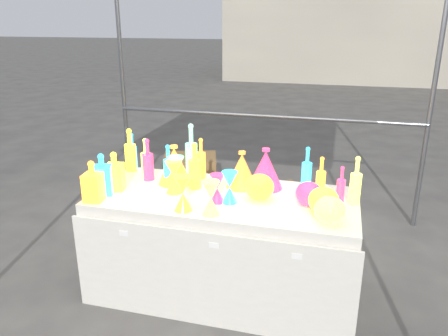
% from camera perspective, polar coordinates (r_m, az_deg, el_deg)
% --- Properties ---
extents(ground, '(80.00, 80.00, 0.00)m').
position_cam_1_polar(ground, '(3.36, 0.00, -15.51)').
color(ground, slate).
rests_on(ground, ground).
extents(display_table, '(1.84, 0.83, 0.75)m').
position_cam_1_polar(display_table, '(3.16, -0.04, -9.99)').
color(display_table, silver).
rests_on(display_table, ground).
extents(cardboard_box_closed, '(0.69, 0.58, 0.43)m').
position_cam_1_polar(cardboard_box_closed, '(5.01, -4.42, -0.77)').
color(cardboard_box_closed, olive).
rests_on(cardboard_box_closed, ground).
extents(cardboard_box_flat, '(0.80, 0.74, 0.06)m').
position_cam_1_polar(cardboard_box_flat, '(5.04, 6.58, -3.02)').
color(cardboard_box_flat, olive).
rests_on(cardboard_box_flat, ground).
extents(bottle_0, '(0.11, 0.11, 0.34)m').
position_cam_1_polar(bottle_0, '(3.52, -12.15, 2.34)').
color(bottle_0, '#DD5614').
rests_on(bottle_0, display_table).
extents(bottle_1, '(0.08, 0.08, 0.30)m').
position_cam_1_polar(bottle_1, '(3.55, -11.88, 2.14)').
color(bottle_1, '#1B961B').
rests_on(bottle_1, display_table).
extents(bottle_2, '(0.08, 0.08, 0.31)m').
position_cam_1_polar(bottle_2, '(3.28, -3.02, 1.28)').
color(bottle_2, yellow).
rests_on(bottle_2, display_table).
extents(bottle_3, '(0.10, 0.10, 0.32)m').
position_cam_1_polar(bottle_3, '(3.29, -9.92, 1.12)').
color(bottle_3, '#1C40A5').
rests_on(bottle_3, display_table).
extents(bottle_4, '(0.10, 0.10, 0.31)m').
position_cam_1_polar(bottle_4, '(3.33, -10.17, 1.25)').
color(bottle_4, '#146281').
rests_on(bottle_4, display_table).
extents(bottle_5, '(0.11, 0.11, 0.42)m').
position_cam_1_polar(bottle_5, '(3.28, -4.28, 2.23)').
color(bottle_5, '#A82160').
rests_on(bottle_5, display_table).
extents(bottle_6, '(0.10, 0.10, 0.34)m').
position_cam_1_polar(bottle_6, '(3.08, -3.85, 0.29)').
color(bottle_6, '#DD5614').
rests_on(bottle_6, display_table).
extents(bottle_7, '(0.08, 0.08, 0.30)m').
position_cam_1_polar(bottle_7, '(3.16, -7.28, 0.39)').
color(bottle_7, '#1B961B').
rests_on(bottle_7, display_table).
extents(decanter_0, '(0.14, 0.14, 0.28)m').
position_cam_1_polar(decanter_0, '(3.15, -14.09, -0.39)').
color(decanter_0, '#DD5614').
rests_on(decanter_0, display_table).
extents(decanter_1, '(0.13, 0.13, 0.28)m').
position_cam_1_polar(decanter_1, '(2.99, -16.78, -1.64)').
color(decanter_1, yellow).
rests_on(decanter_1, display_table).
extents(decanter_2, '(0.16, 0.16, 0.29)m').
position_cam_1_polar(decanter_2, '(3.09, -15.61, -0.75)').
color(decanter_2, '#1B961B').
rests_on(decanter_2, display_table).
extents(hourglass_0, '(0.14, 0.14, 0.23)m').
position_cam_1_polar(hourglass_0, '(2.75, -5.39, -3.31)').
color(hourglass_0, yellow).
rests_on(hourglass_0, display_table).
extents(hourglass_1, '(0.12, 0.12, 0.19)m').
position_cam_1_polar(hourglass_1, '(2.86, -0.90, -2.67)').
color(hourglass_1, '#1C40A5').
rests_on(hourglass_1, display_table).
extents(hourglass_2, '(0.14, 0.14, 0.22)m').
position_cam_1_polar(hourglass_2, '(2.68, -1.73, -3.94)').
color(hourglass_2, '#146281').
rests_on(hourglass_2, display_table).
extents(hourglass_3, '(0.15, 0.15, 0.24)m').
position_cam_1_polar(hourglass_3, '(3.09, -6.28, -0.67)').
color(hourglass_3, '#A82160').
rests_on(hourglass_3, display_table).
extents(hourglass_4, '(0.14, 0.14, 0.23)m').
position_cam_1_polar(hourglass_4, '(3.03, -6.56, -1.17)').
color(hourglass_4, '#DD5614').
rests_on(hourglass_4, display_table).
extents(hourglass_5, '(0.11, 0.11, 0.21)m').
position_cam_1_polar(hourglass_5, '(2.85, 0.75, -2.52)').
color(hourglass_5, '#1B961B').
rests_on(hourglass_5, display_table).
extents(globe_0, '(0.21, 0.21, 0.15)m').
position_cam_1_polar(globe_0, '(2.78, 12.86, -4.32)').
color(globe_0, '#DD5614').
rests_on(globe_0, display_table).
extents(globe_1, '(0.20, 0.20, 0.15)m').
position_cam_1_polar(globe_1, '(2.65, 13.60, -5.56)').
color(globe_1, '#146281').
rests_on(globe_1, display_table).
extents(globe_2, '(0.23, 0.23, 0.16)m').
position_cam_1_polar(globe_2, '(2.92, 4.65, -2.65)').
color(globe_2, yellow).
rests_on(globe_2, display_table).
extents(globe_3, '(0.22, 0.22, 0.14)m').
position_cam_1_polar(globe_3, '(2.88, 11.02, -3.46)').
color(globe_3, '#1C40A5').
rests_on(globe_3, display_table).
extents(lampshade_0, '(0.31, 0.31, 0.29)m').
position_cam_1_polar(lampshade_0, '(3.20, -6.48, 0.48)').
color(lampshade_0, yellow).
rests_on(lampshade_0, display_table).
extents(lampshade_1, '(0.27, 0.27, 0.27)m').
position_cam_1_polar(lampshade_1, '(3.11, 2.34, -0.16)').
color(lampshade_1, yellow).
rests_on(lampshade_1, display_table).
extents(lampshade_2, '(0.26, 0.26, 0.29)m').
position_cam_1_polar(lampshade_2, '(3.10, 5.44, -0.03)').
color(lampshade_2, '#1C40A5').
rests_on(lampshade_2, display_table).
extents(bottle_8, '(0.07, 0.07, 0.32)m').
position_cam_1_polar(bottle_8, '(3.09, 10.76, -0.10)').
color(bottle_8, '#1B961B').
rests_on(bottle_8, display_table).
extents(bottle_9, '(0.08, 0.08, 0.29)m').
position_cam_1_polar(bottle_9, '(3.00, 12.54, -1.18)').
color(bottle_9, yellow).
rests_on(bottle_9, display_table).
extents(bottle_10, '(0.07, 0.07, 0.26)m').
position_cam_1_polar(bottle_10, '(2.93, 15.04, -2.15)').
color(bottle_10, '#1C40A5').
rests_on(bottle_10, display_table).
extents(bottle_11, '(0.09, 0.09, 0.33)m').
position_cam_1_polar(bottle_11, '(2.94, 16.85, -1.56)').
color(bottle_11, '#146281').
rests_on(bottle_11, display_table).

